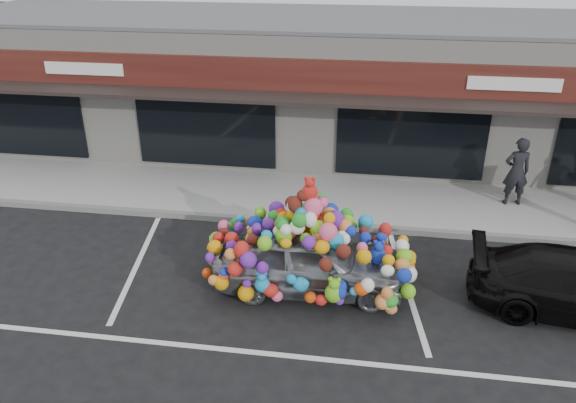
# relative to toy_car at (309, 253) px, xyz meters

# --- Properties ---
(ground) EXTENTS (90.00, 90.00, 0.00)m
(ground) POSITION_rel_toy_car_xyz_m (-0.74, 0.13, -0.85)
(ground) COLOR black
(ground) RESTS_ON ground
(shop_building) EXTENTS (24.00, 7.20, 4.31)m
(shop_building) POSITION_rel_toy_car_xyz_m (-0.74, 8.58, 1.32)
(shop_building) COLOR beige
(shop_building) RESTS_ON ground
(sidewalk) EXTENTS (26.00, 3.00, 0.15)m
(sidewalk) POSITION_rel_toy_car_xyz_m (-0.74, 4.13, -0.77)
(sidewalk) COLOR gray
(sidewalk) RESTS_ON ground
(kerb) EXTENTS (26.00, 0.18, 0.16)m
(kerb) POSITION_rel_toy_car_xyz_m (-0.74, 2.63, -0.77)
(kerb) COLOR slate
(kerb) RESTS_ON ground
(parking_stripe_left) EXTENTS (0.73, 4.37, 0.01)m
(parking_stripe_left) POSITION_rel_toy_car_xyz_m (-3.94, 0.33, -0.84)
(parking_stripe_left) COLOR silver
(parking_stripe_left) RESTS_ON ground
(parking_stripe_mid) EXTENTS (0.73, 4.37, 0.01)m
(parking_stripe_mid) POSITION_rel_toy_car_xyz_m (2.06, 0.33, -0.84)
(parking_stripe_mid) COLOR silver
(parking_stripe_mid) RESTS_ON ground
(lane_line) EXTENTS (14.00, 0.12, 0.01)m
(lane_line) POSITION_rel_toy_car_xyz_m (1.26, -2.17, -0.84)
(lane_line) COLOR silver
(lane_line) RESTS_ON ground
(toy_car) EXTENTS (2.92, 4.36, 2.49)m
(toy_car) POSITION_rel_toy_car_xyz_m (0.00, 0.00, 0.00)
(toy_car) COLOR #9CA0A6
(toy_car) RESTS_ON ground
(pedestrian_a) EXTENTS (0.73, 0.53, 1.86)m
(pedestrian_a) POSITION_rel_toy_car_xyz_m (4.98, 4.47, 0.24)
(pedestrian_a) COLOR black
(pedestrian_a) RESTS_ON sidewalk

